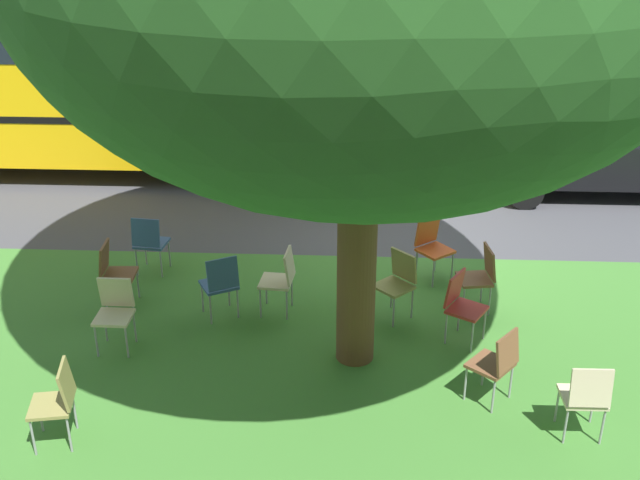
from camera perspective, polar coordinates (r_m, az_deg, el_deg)
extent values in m
plane|color=#424247|center=(11.69, 4.80, -0.83)|extent=(80.00, 80.00, 0.00)
cube|color=#3D752D|center=(8.93, 5.36, -9.87)|extent=(48.00, 6.00, 0.01)
cylinder|color=brown|center=(8.46, 2.76, -0.07)|extent=(0.44, 0.44, 3.02)
cube|color=brown|center=(10.11, 11.31, -2.86)|extent=(0.45, 0.47, 0.04)
cube|color=brown|center=(10.06, 12.41, -1.60)|extent=(0.14, 0.41, 0.40)
cylinder|color=gray|center=(10.33, 10.03, -3.56)|extent=(0.02, 0.02, 0.42)
cylinder|color=gray|center=(10.03, 10.54, -4.55)|extent=(0.02, 0.02, 0.42)
cylinder|color=gray|center=(10.42, 11.84, -3.46)|extent=(0.02, 0.02, 0.42)
cylinder|color=gray|center=(10.12, 12.40, -4.43)|extent=(0.02, 0.02, 0.42)
cube|color=olive|center=(8.15, -19.23, -11.45)|extent=(0.47, 0.49, 0.04)
cube|color=olive|center=(7.98, -18.19, -10.04)|extent=(0.16, 0.41, 0.40)
cylinder|color=gray|center=(8.46, -19.94, -11.99)|extent=(0.02, 0.02, 0.42)
cylinder|color=gray|center=(8.19, -20.41, -13.50)|extent=(0.02, 0.02, 0.42)
cylinder|color=gray|center=(8.39, -17.64, -11.96)|extent=(0.02, 0.02, 0.42)
cylinder|color=gray|center=(8.11, -18.01, -13.49)|extent=(0.02, 0.02, 0.42)
cube|color=#335184|center=(11.14, -12.31, -0.22)|extent=(0.46, 0.45, 0.04)
cube|color=#335184|center=(10.89, -12.75, 0.52)|extent=(0.41, 0.13, 0.40)
cylinder|color=gray|center=(11.32, -11.05, -0.97)|extent=(0.02, 0.02, 0.42)
cylinder|color=gray|center=(11.44, -12.75, -0.83)|extent=(0.02, 0.02, 0.42)
cylinder|color=gray|center=(11.04, -11.64, -1.73)|extent=(0.02, 0.02, 0.42)
cylinder|color=gray|center=(11.16, -13.37, -1.59)|extent=(0.02, 0.02, 0.42)
cube|color=beige|center=(9.41, -14.98, -5.54)|extent=(0.42, 0.40, 0.04)
cube|color=beige|center=(9.44, -14.82, -3.73)|extent=(0.40, 0.09, 0.40)
cylinder|color=gray|center=(9.45, -16.17, -7.19)|extent=(0.02, 0.02, 0.42)
cylinder|color=gray|center=(9.34, -14.07, -7.34)|extent=(0.02, 0.02, 0.42)
cylinder|color=gray|center=(9.72, -15.55, -6.13)|extent=(0.02, 0.02, 0.42)
cylinder|color=gray|center=(9.61, -13.50, -6.26)|extent=(0.02, 0.02, 0.42)
cube|color=brown|center=(10.36, -14.53, -2.49)|extent=(0.42, 0.44, 0.04)
cube|color=brown|center=(10.30, -15.64, -1.30)|extent=(0.10, 0.40, 0.40)
cylinder|color=gray|center=(10.27, -13.70, -4.10)|extent=(0.02, 0.02, 0.42)
cylinder|color=gray|center=(10.58, -13.28, -3.15)|extent=(0.02, 0.02, 0.42)
cylinder|color=gray|center=(10.36, -15.53, -4.06)|extent=(0.02, 0.02, 0.42)
cylinder|color=gray|center=(10.66, -15.06, -3.12)|extent=(0.02, 0.02, 0.42)
cube|color=olive|center=(9.79, 5.43, -3.45)|extent=(0.58, 0.58, 0.04)
cube|color=olive|center=(9.79, 6.21, -1.88)|extent=(0.34, 0.35, 0.40)
cylinder|color=gray|center=(9.90, 3.93, -4.56)|extent=(0.02, 0.02, 0.42)
cylinder|color=gray|center=(9.69, 5.45, -5.34)|extent=(0.02, 0.02, 0.42)
cylinder|color=gray|center=(10.11, 5.30, -3.92)|extent=(0.02, 0.02, 0.42)
cylinder|color=gray|center=(9.91, 6.81, -4.67)|extent=(0.02, 0.02, 0.42)
cube|color=beige|center=(8.25, 18.80, -10.91)|extent=(0.43, 0.41, 0.04)
cube|color=beige|center=(7.97, 19.38, -10.26)|extent=(0.40, 0.09, 0.40)
cylinder|color=gray|center=(8.56, 19.46, -11.44)|extent=(0.02, 0.02, 0.42)
cylinder|color=gray|center=(8.46, 17.09, -11.54)|extent=(0.02, 0.02, 0.42)
cylinder|color=gray|center=(8.30, 20.11, -12.82)|extent=(0.02, 0.02, 0.42)
cylinder|color=gray|center=(8.20, 17.65, -12.95)|extent=(0.02, 0.02, 0.42)
cube|color=#335184|center=(9.87, -7.46, -3.29)|extent=(0.56, 0.55, 0.04)
cube|color=#335184|center=(9.61, -7.20, -2.50)|extent=(0.39, 0.26, 0.40)
cylinder|color=gray|center=(10.17, -6.74, -3.80)|extent=(0.02, 0.02, 0.42)
cylinder|color=gray|center=(10.08, -8.67, -4.21)|extent=(0.02, 0.02, 0.42)
cylinder|color=gray|center=(9.89, -6.08, -4.67)|extent=(0.02, 0.02, 0.42)
cylinder|color=gray|center=(9.80, -8.07, -5.10)|extent=(0.02, 0.02, 0.42)
cube|color=#C64C1E|center=(10.78, 8.50, -0.79)|extent=(0.58, 0.57, 0.04)
cube|color=#C64C1E|center=(10.79, 7.92, 0.69)|extent=(0.36, 0.32, 0.40)
cylinder|color=gray|center=(10.66, 8.35, -2.47)|extent=(0.02, 0.02, 0.42)
cylinder|color=gray|center=(10.89, 9.73, -1.95)|extent=(0.02, 0.02, 0.42)
cylinder|color=gray|center=(10.88, 7.12, -1.80)|extent=(0.02, 0.02, 0.42)
cylinder|color=gray|center=(11.10, 8.50, -1.30)|extent=(0.02, 0.02, 0.42)
cube|color=#B7332D|center=(9.41, 10.78, -5.08)|extent=(0.56, 0.57, 0.04)
cube|color=#B7332D|center=(9.36, 9.90, -3.51)|extent=(0.28, 0.38, 0.40)
cylinder|color=gray|center=(9.33, 11.16, -7.05)|extent=(0.02, 0.02, 0.42)
cylinder|color=gray|center=(9.62, 12.04, -6.07)|extent=(0.02, 0.02, 0.42)
cylinder|color=gray|center=(9.44, 9.27, -6.46)|extent=(0.02, 0.02, 0.42)
cylinder|color=gray|center=(9.73, 10.20, -5.52)|extent=(0.02, 0.02, 0.42)
cube|color=beige|center=(9.88, -3.27, -3.08)|extent=(0.44, 0.46, 0.04)
cube|color=beige|center=(9.74, -2.27, -1.91)|extent=(0.12, 0.41, 0.40)
cylinder|color=gray|center=(10.18, -3.98, -3.67)|extent=(0.02, 0.02, 0.42)
cylinder|color=gray|center=(9.87, -4.41, -4.67)|extent=(0.02, 0.02, 0.42)
cylinder|color=gray|center=(10.12, -2.09, -3.81)|extent=(0.02, 0.02, 0.42)
cylinder|color=gray|center=(9.81, -2.47, -4.82)|extent=(0.02, 0.02, 0.42)
cube|color=brown|center=(8.47, 12.44, -8.97)|extent=(0.58, 0.58, 0.04)
cube|color=brown|center=(8.27, 13.67, -8.03)|extent=(0.32, 0.36, 0.40)
cylinder|color=gray|center=(8.80, 11.96, -9.31)|extent=(0.02, 0.02, 0.42)
cylinder|color=gray|center=(8.54, 10.68, -10.36)|extent=(0.02, 0.02, 0.42)
cylinder|color=gray|center=(8.67, 13.90, -10.10)|extent=(0.02, 0.02, 0.42)
cylinder|color=gray|center=(8.41, 12.65, -11.21)|extent=(0.02, 0.02, 0.42)
cube|color=black|center=(14.54, 19.88, 5.93)|extent=(3.70, 1.64, 0.76)
cube|color=#1E232B|center=(14.40, 20.84, 8.33)|extent=(1.90, 1.44, 0.64)
cylinder|color=black|center=(13.52, 14.94, 3.47)|extent=(0.60, 0.18, 0.60)
cylinder|color=black|center=(15.12, 13.71, 5.92)|extent=(0.60, 0.18, 0.60)
cube|color=yellow|center=(15.10, -14.74, 11.06)|extent=(10.40, 2.44, 2.50)
cube|color=black|center=(15.18, -14.60, 9.78)|extent=(10.30, 2.46, 0.12)
cube|color=black|center=(14.91, -15.13, 14.40)|extent=(10.30, 2.46, 0.56)
cylinder|color=black|center=(13.56, 0.69, 5.23)|extent=(0.96, 0.28, 0.96)
cylinder|color=black|center=(15.95, 1.04, 8.32)|extent=(0.96, 0.28, 0.96)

